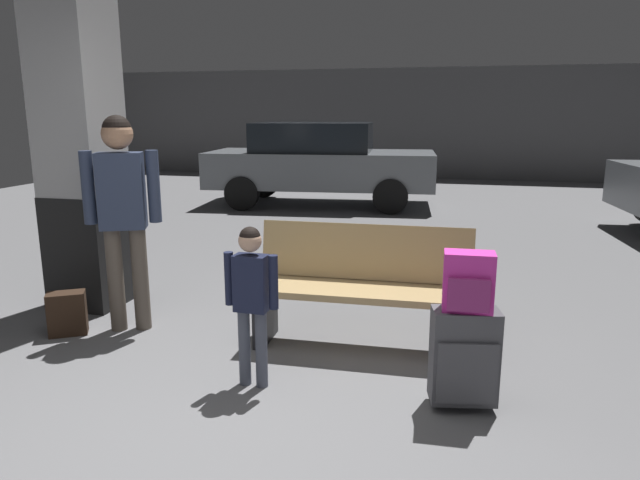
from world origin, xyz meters
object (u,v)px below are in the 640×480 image
object	(u,v)px
structural_pillar	(79,130)
bench	(361,288)
backpack_dark_floor	(67,314)
backpack_bright	(468,282)
suitcase	(464,357)
child	(251,290)
adult	(122,201)
parked_car_far	(319,162)

from	to	relation	value
structural_pillar	bench	xyz separation A→B (m)	(2.53, -0.35, -1.11)
structural_pillar	backpack_dark_floor	world-z (taller)	structural_pillar
backpack_bright	suitcase	bearing A→B (deg)	30.46
bench	child	distance (m)	1.00
child	backpack_dark_floor	xyz separation A→B (m)	(-1.72, 0.46, -0.47)
child	adult	size ratio (longest dim) A/B	0.61
backpack_bright	backpack_dark_floor	world-z (taller)	backpack_bright
suitcase	child	size ratio (longest dim) A/B	0.58
adult	parked_car_far	world-z (taller)	adult
adult	suitcase	bearing A→B (deg)	-14.02
structural_pillar	backpack_dark_floor	bearing A→B (deg)	-69.53
adult	backpack_bright	bearing A→B (deg)	-14.04
bench	adult	bearing A→B (deg)	-175.88
bench	backpack_dark_floor	size ratio (longest dim) A/B	4.76
structural_pillar	backpack_dark_floor	distance (m)	1.58
bench	suitcase	world-z (taller)	bench
backpack_bright	adult	distance (m)	2.68
suitcase	parked_car_far	size ratio (longest dim) A/B	0.14
backpack_bright	bench	bearing A→B (deg)	133.58
backpack_bright	parked_car_far	world-z (taller)	parked_car_far
backpack_dark_floor	structural_pillar	bearing A→B (deg)	110.47
bench	parked_car_far	xyz separation A→B (m)	(-1.92, 6.33, 0.36)
suitcase	backpack_bright	xyz separation A→B (m)	(-0.00, -0.00, 0.45)
suitcase	parked_car_far	distance (m)	7.60
adult	parked_car_far	size ratio (longest dim) A/B	0.40
structural_pillar	adult	bearing A→B (deg)	-35.49
child	backpack_dark_floor	bearing A→B (deg)	165.03
child	adult	xyz separation A→B (m)	(-1.30, 0.68, 0.40)
adult	parked_car_far	xyz separation A→B (m)	(-0.07, 6.46, -0.24)
adult	backpack_dark_floor	size ratio (longest dim) A/B	4.96
structural_pillar	suitcase	distance (m)	3.68
bench	suitcase	size ratio (longest dim) A/B	2.68
backpack_bright	adult	xyz separation A→B (m)	(-2.59, 0.65, 0.27)
structural_pillar	adult	world-z (taller)	structural_pillar
suitcase	adult	bearing A→B (deg)	165.98
parked_car_far	adult	bearing A→B (deg)	-89.39
backpack_dark_floor	backpack_bright	bearing A→B (deg)	-8.14
backpack_bright	adult	world-z (taller)	adult
bench	child	world-z (taller)	child
structural_pillar	suitcase	size ratio (longest dim) A/B	5.19
structural_pillar	suitcase	bearing A→B (deg)	-19.09
parked_car_far	child	bearing A→B (deg)	-79.15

